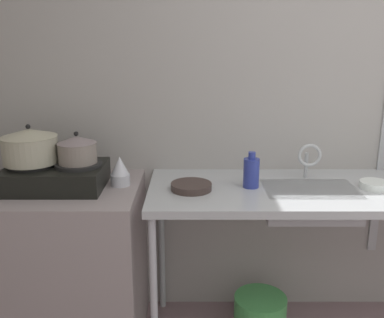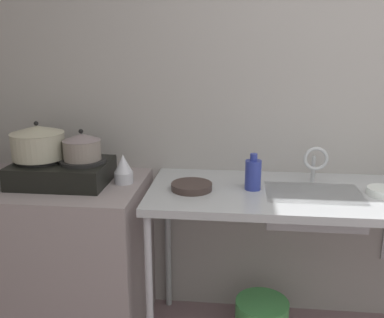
# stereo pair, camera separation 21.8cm
# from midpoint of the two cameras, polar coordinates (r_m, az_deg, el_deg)

# --- Properties ---
(counter_concrete) EXTENTS (0.98, 0.65, 0.90)m
(counter_concrete) POSITION_cam_midpoint_polar(r_m,az_deg,el_deg) (2.57, -15.07, -12.57)
(counter_concrete) COLOR gray
(counter_concrete) RESTS_ON ground
(counter_sink) EXTENTS (1.79, 0.65, 0.90)m
(counter_sink) POSITION_cam_midpoint_polar(r_m,az_deg,el_deg) (2.32, 19.80, -5.57)
(counter_sink) COLOR #ABAFB2
(counter_sink) RESTS_ON ground
(stove) EXTENTS (0.49, 0.36, 0.13)m
(stove) POSITION_cam_midpoint_polar(r_m,az_deg,el_deg) (2.35, -14.32, -1.64)
(stove) COLOR black
(stove) RESTS_ON counter_concrete
(pot_on_left_burner) EXTENTS (0.28, 0.28, 0.20)m
(pot_on_left_burner) POSITION_cam_midpoint_polar(r_m,az_deg,el_deg) (2.35, -17.29, 2.14)
(pot_on_left_burner) COLOR #A4A18A
(pot_on_left_burner) RESTS_ON stove
(pot_on_right_burner) EXTENTS (0.20, 0.20, 0.16)m
(pot_on_right_burner) POSITION_cam_midpoint_polar(r_m,az_deg,el_deg) (2.28, -11.75, 1.61)
(pot_on_right_burner) COLOR gray
(pot_on_right_burner) RESTS_ON stove
(percolator) EXTENTS (0.10, 0.10, 0.16)m
(percolator) POSITION_cam_midpoint_polar(r_m,az_deg,el_deg) (2.29, -6.39, -1.38)
(percolator) COLOR silver
(percolator) RESTS_ON counter_concrete
(sink_basin) EXTENTS (0.47, 0.32, 0.14)m
(sink_basin) POSITION_cam_midpoint_polar(r_m,az_deg,el_deg) (2.29, 18.38, -5.99)
(sink_basin) COLOR #ABAFB2
(sink_basin) RESTS_ON counter_sink
(faucet) EXTENTS (0.13, 0.07, 0.21)m
(faucet) POSITION_cam_midpoint_polar(r_m,az_deg,el_deg) (2.37, 18.60, -0.21)
(faucet) COLOR #ABAFB2
(faucet) RESTS_ON counter_sink
(frying_pan) EXTENTS (0.21, 0.21, 0.03)m
(frying_pan) POSITION_cam_midpoint_polar(r_m,az_deg,el_deg) (2.19, 2.81, -3.70)
(frying_pan) COLOR #392D29
(frying_pan) RESTS_ON counter_sink
(small_bowl_on_drainboard) EXTENTS (0.15, 0.15, 0.04)m
(small_bowl_on_drainboard) POSITION_cam_midpoint_polar(r_m,az_deg,el_deg) (2.36, 26.46, -3.92)
(small_bowl_on_drainboard) COLOR white
(small_bowl_on_drainboard) RESTS_ON counter_sink
(bottle_by_sink) EXTENTS (0.08, 0.08, 0.19)m
(bottle_by_sink) POSITION_cam_midpoint_polar(r_m,az_deg,el_deg) (2.22, 10.91, -2.03)
(bottle_by_sink) COLOR navy
(bottle_by_sink) RESTS_ON counter_sink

